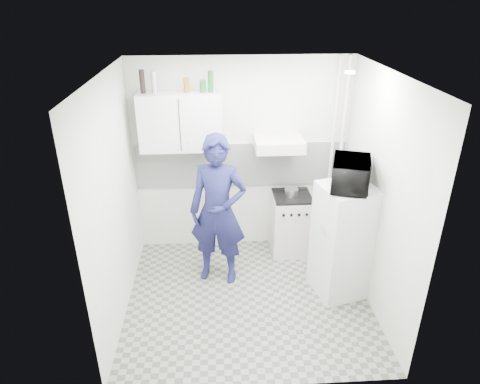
{
  "coord_description": "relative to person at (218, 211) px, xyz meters",
  "views": [
    {
      "loc": [
        -0.34,
        -4.01,
        3.32
      ],
      "look_at": [
        -0.08,
        0.3,
        1.25
      ],
      "focal_mm": 32.0,
      "sensor_mm": 36.0,
      "label": 1
    }
  ],
  "objects": [
    {
      "name": "floor",
      "position": [
        0.33,
        -0.44,
        -0.94
      ],
      "size": [
        2.8,
        2.8,
        0.0
      ],
      "primitive_type": "plane",
      "color": "gray",
      "rests_on": "ground"
    },
    {
      "name": "ceiling",
      "position": [
        0.33,
        -0.44,
        1.66
      ],
      "size": [
        2.8,
        2.8,
        0.0
      ],
      "primitive_type": "plane",
      "color": "white",
      "rests_on": "wall_back"
    },
    {
      "name": "wall_back",
      "position": [
        0.33,
        0.81,
        0.36
      ],
      "size": [
        2.8,
        0.0,
        2.8
      ],
      "primitive_type": "plane",
      "rotation": [
        1.57,
        0.0,
        0.0
      ],
      "color": "silver",
      "rests_on": "floor"
    },
    {
      "name": "wall_left",
      "position": [
        -1.07,
        -0.44,
        0.36
      ],
      "size": [
        0.0,
        2.6,
        2.6
      ],
      "primitive_type": "plane",
      "rotation": [
        1.57,
        0.0,
        1.57
      ],
      "color": "silver",
      "rests_on": "floor"
    },
    {
      "name": "wall_right",
      "position": [
        1.73,
        -0.44,
        0.36
      ],
      "size": [
        0.0,
        2.6,
        2.6
      ],
      "primitive_type": "plane",
      "rotation": [
        1.57,
        0.0,
        -1.57
      ],
      "color": "silver",
      "rests_on": "floor"
    },
    {
      "name": "person",
      "position": [
        0.0,
        0.0,
        0.0
      ],
      "size": [
        0.77,
        0.59,
        1.87
      ],
      "primitive_type": "imported",
      "rotation": [
        0.0,
        0.0,
        -0.23
      ],
      "color": "#161742",
      "rests_on": "floor"
    },
    {
      "name": "stove",
      "position": [
        0.99,
        0.56,
        -0.53
      ],
      "size": [
        0.51,
        0.51,
        0.82
      ],
      "primitive_type": "cube",
      "color": "silver",
      "rests_on": "floor"
    },
    {
      "name": "fridge",
      "position": [
        1.43,
        -0.34,
        -0.25
      ],
      "size": [
        0.69,
        0.69,
        1.37
      ],
      "primitive_type": "cube",
      "rotation": [
        0.0,
        0.0,
        0.25
      ],
      "color": "white",
      "rests_on": "floor"
    },
    {
      "name": "stove_top",
      "position": [
        0.99,
        0.56,
        -0.1
      ],
      "size": [
        0.49,
        0.49,
        0.03
      ],
      "primitive_type": "cube",
      "color": "black",
      "rests_on": "stove"
    },
    {
      "name": "saucepan",
      "position": [
        0.97,
        0.54,
        -0.04
      ],
      "size": [
        0.18,
        0.18,
        0.1
      ],
      "primitive_type": "cylinder",
      "color": "silver",
      "rests_on": "stove_top"
    },
    {
      "name": "microwave",
      "position": [
        1.43,
        -0.34,
        0.59
      ],
      "size": [
        0.66,
        0.54,
        0.32
      ],
      "primitive_type": "imported",
      "rotation": [
        0.0,
        0.0,
        1.26
      ],
      "color": "black",
      "rests_on": "fridge"
    },
    {
      "name": "bottle_a",
      "position": [
        -0.84,
        0.63,
        1.4
      ],
      "size": [
        0.06,
        0.06,
        0.27
      ],
      "primitive_type": "cylinder",
      "color": "black",
      "rests_on": "upper_cabinet"
    },
    {
      "name": "bottle_b",
      "position": [
        -0.7,
        0.63,
        1.39
      ],
      "size": [
        0.06,
        0.06,
        0.25
      ],
      "primitive_type": "cylinder",
      "color": "silver",
      "rests_on": "upper_cabinet"
    },
    {
      "name": "canister_a",
      "position": [
        -0.33,
        0.63,
        1.35
      ],
      "size": [
        0.07,
        0.07,
        0.17
      ],
      "primitive_type": "cylinder",
      "color": "brown",
      "rests_on": "upper_cabinet"
    },
    {
      "name": "canister_b",
      "position": [
        -0.14,
        0.63,
        1.34
      ],
      "size": [
        0.08,
        0.08,
        0.14
      ],
      "primitive_type": "cylinder",
      "color": "#144C1E",
      "rests_on": "upper_cabinet"
    },
    {
      "name": "bottle_e",
      "position": [
        -0.05,
        0.63,
        1.39
      ],
      "size": [
        0.06,
        0.06,
        0.25
      ],
      "primitive_type": "cylinder",
      "color": "#144C1E",
      "rests_on": "upper_cabinet"
    },
    {
      "name": "upper_cabinet",
      "position": [
        -0.42,
        0.63,
        0.91
      ],
      "size": [
        1.0,
        0.35,
        0.7
      ],
      "primitive_type": "cube",
      "color": "white",
      "rests_on": "wall_back"
    },
    {
      "name": "range_hood",
      "position": [
        0.78,
        0.56,
        0.63
      ],
      "size": [
        0.6,
        0.5,
        0.14
      ],
      "primitive_type": "cube",
      "color": "silver",
      "rests_on": "wall_back"
    },
    {
      "name": "backsplash",
      "position": [
        0.33,
        0.79,
        0.26
      ],
      "size": [
        2.74,
        0.03,
        0.6
      ],
      "primitive_type": "cube",
      "color": "white",
      "rests_on": "wall_back"
    },
    {
      "name": "pipe_a",
      "position": [
        1.63,
        0.73,
        0.36
      ],
      "size": [
        0.05,
        0.05,
        2.6
      ],
      "primitive_type": "cylinder",
      "color": "silver",
      "rests_on": "floor"
    },
    {
      "name": "pipe_b",
      "position": [
        1.51,
        0.73,
        0.36
      ],
      "size": [
        0.04,
        0.04,
        2.6
      ],
      "primitive_type": "cylinder",
      "color": "silver",
      "rests_on": "floor"
    },
    {
      "name": "ceiling_spot_fixture",
      "position": [
        1.33,
        -0.24,
        1.63
      ],
      "size": [
        0.1,
        0.1,
        0.02
      ],
      "primitive_type": "cylinder",
      "color": "white",
      "rests_on": "ceiling"
    }
  ]
}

